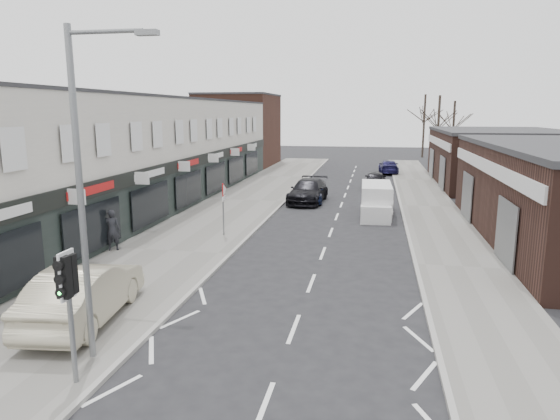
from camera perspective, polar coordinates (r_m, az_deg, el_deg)
The scene contains 20 objects.
ground at distance 13.12m, azimuth 0.12°, elevation -16.98°, with size 160.00×160.00×0.00m, color black.
pavement_left at distance 35.07m, azimuth -4.04°, elevation 1.08°, with size 5.50×64.00×0.12m, color slate.
pavement_right at distance 34.12m, azimuth 16.70°, elevation 0.34°, with size 3.50×64.00×0.12m, color slate.
shop_terrace_left at distance 34.71m, azimuth -16.11°, elevation 6.37°, with size 8.00×41.00×7.10m, color silver.
brick_block_far at distance 58.54m, azimuth -4.74°, elevation 8.99°, with size 8.00×10.00×8.00m, color #4A2A1F.
right_unit_far at distance 46.70m, azimuth 23.70°, elevation 5.40°, with size 10.00×16.00×4.50m, color #382019.
tree_far_a at distance 60.08m, azimuth 17.38°, elevation 4.75°, with size 3.60×3.60×8.00m, color #382D26, non-canonical shape.
tree_far_b at distance 66.32m, azimuth 18.96°, elevation 5.21°, with size 3.60×3.60×7.50m, color #382D26, non-canonical shape.
tree_far_c at distance 71.92m, azimuth 15.94°, elevation 5.81°, with size 3.60×3.60×8.50m, color #382D26, non-canonical shape.
traffic_light at distance 12.03m, azimuth -23.11°, elevation -8.06°, with size 0.28×0.60×3.10m.
street_lamp at distance 12.60m, azimuth -21.30°, elevation 3.24°, with size 2.23×0.22×8.00m.
warning_sign at distance 24.81m, azimuth -6.45°, elevation 1.85°, with size 0.12×0.80×2.70m.
white_van at distance 30.61m, azimuth 10.92°, elevation 1.03°, with size 1.83×4.97×1.92m.
sedan_on_pavement at distance 15.90m, azimuth -21.44°, elevation -8.81°, with size 1.80×5.15×1.70m, color #B5AD91.
pedestrian at distance 23.31m, azimuth -18.64°, elevation -2.18°, with size 0.67×0.44×1.85m, color black.
parked_car_left_a at distance 34.87m, azimuth 3.53°, elevation 2.13°, with size 1.70×4.23×1.44m, color #131B3B.
parked_car_left_b at distance 34.66m, azimuth 3.22°, elevation 2.19°, with size 2.22×5.45×1.58m, color black.
parked_car_right_a at distance 31.15m, azimuth 11.25°, elevation 0.98°, with size 1.68×4.82×1.59m, color white.
parked_car_right_b at distance 41.71m, azimuth 10.82°, elevation 3.43°, with size 1.69×4.20×1.43m, color black.
parked_car_right_c at distance 52.15m, azimuth 12.29°, elevation 4.84°, with size 1.88×4.63×1.34m, color #15133B.
Camera 1 is at (2.15, -11.37, 6.19)m, focal length 32.00 mm.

